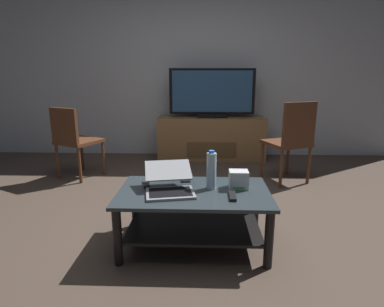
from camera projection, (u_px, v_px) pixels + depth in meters
The scene contains 13 objects.
ground_plane at pixel (189, 225), 2.67m from camera, with size 7.68×7.68×0.00m, color #4C3D33.
back_wall at pixel (196, 63), 4.76m from camera, with size 6.40×0.12×2.80m, color silver.
coffee_table at pixel (194, 208), 2.30m from camera, with size 1.09×0.64×0.43m.
media_cabinet at pixel (211, 138), 4.70m from camera, with size 1.57×0.46×0.63m.
television at pixel (212, 94), 4.52m from camera, with size 1.22×0.20×0.70m.
dining_chair at pixel (291, 138), 3.59m from camera, with size 0.58×0.58×0.95m.
side_chair at pixel (74, 138), 3.77m from camera, with size 0.59×0.59×0.87m.
laptop at pixel (169, 184), 2.24m from camera, with size 0.40×0.45×0.18m.
router_box at pixel (239, 179), 2.31m from camera, with size 0.14×0.12×0.13m.
water_bottle_near at pixel (211, 171), 2.28m from camera, with size 0.07×0.07×0.29m.
cell_phone at pixel (185, 179), 2.50m from camera, with size 0.07×0.14×0.01m, color black.
tv_remote at pixel (146, 183), 2.39m from camera, with size 0.04×0.16×0.02m, color #2D2D30.
soundbar_remote at pixel (233, 196), 2.14m from camera, with size 0.04×0.16×0.02m, color black.
Camera 1 is at (0.11, -2.44, 1.24)m, focal length 29.54 mm.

